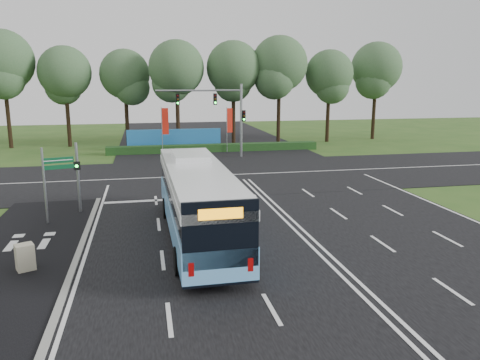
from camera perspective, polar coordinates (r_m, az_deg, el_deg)
The scene contains 15 objects.
ground at distance 25.61m, azimuth 5.08°, elevation -4.60°, with size 120.00×120.00×0.00m, color #2C511B.
road_main at distance 25.61m, azimuth 5.08°, elevation -4.56°, with size 20.00×120.00×0.04m, color black.
road_cross at distance 36.93m, azimuth -0.22°, elevation 0.66°, with size 120.00×14.00×0.05m, color black.
bike_path at distance 22.41m, azimuth -25.03°, elevation -8.12°, with size 5.00×18.00×0.06m, color black.
kerb_strip at distance 21.95m, azimuth -18.89°, elevation -7.95°, with size 0.25×18.00×0.12m, color gray.
city_bus at distance 21.86m, azimuth -5.25°, elevation -2.47°, with size 2.93×12.90×3.69m.
pedestrian_signal at distance 27.41m, azimuth -19.15°, elevation 0.56°, with size 0.37×0.44×3.98m.
street_sign at distance 25.87m, azimuth -22.05°, elevation 0.47°, with size 1.51×0.50×4.00m.
utility_cabinet at distance 20.27m, azimuth -24.73°, elevation -8.61°, with size 0.66×0.55×1.10m, color #BEB799.
banner_flag_left at distance 46.49m, azimuth -9.21°, elevation 6.72°, with size 0.70×0.20×4.80m.
banner_flag_mid at distance 48.27m, azimuth -1.36°, elevation 6.95°, with size 0.66×0.27×4.65m.
traffic_light_gantry at distance 44.68m, azimuth -2.13°, elevation 8.64°, with size 8.41×0.28×7.00m.
hedge at distance 49.01m, azimuth -3.10°, elevation 3.92°, with size 22.00×1.20×0.80m, color #143613.
blue_hoarding at distance 50.97m, azimuth -8.00°, elevation 4.93°, with size 10.00×0.30×2.20m, color #2270B8.
eucalyptus_row at distance 54.56m, azimuth -4.63°, elevation 13.44°, with size 49.44×9.02×12.68m.
Camera 1 is at (-7.11, -23.49, 7.32)m, focal length 35.00 mm.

